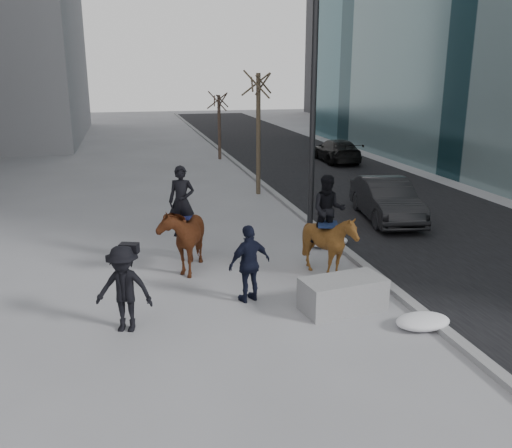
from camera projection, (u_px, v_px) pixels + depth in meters
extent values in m
plane|color=gray|center=(269.00, 303.00, 12.01)|extent=(120.00, 120.00, 0.00)
cube|color=black|center=(368.00, 192.00, 22.93)|extent=(8.00, 90.00, 0.01)
cube|color=gray|center=(277.00, 196.00, 22.02)|extent=(0.25, 90.00, 0.12)
cube|color=gray|center=(343.00, 294.00, 11.61)|extent=(1.88, 1.14, 0.71)
imported|color=black|center=(386.00, 200.00, 18.55)|extent=(2.15, 4.50, 1.42)
imported|color=black|center=(336.00, 151.00, 30.42)|extent=(1.96, 4.47, 1.28)
imported|color=#4B240F|center=(184.00, 236.00, 13.90)|extent=(1.51, 2.26, 1.75)
imported|color=black|center=(182.00, 201.00, 13.79)|extent=(0.77, 0.61, 1.83)
cube|color=#0F1339|center=(182.00, 216.00, 13.90)|extent=(0.62, 0.68, 0.06)
imported|color=#4C2D0F|center=(329.00, 244.00, 13.38)|extent=(1.76, 1.87, 1.66)
imported|color=black|center=(328.00, 210.00, 13.29)|extent=(1.01, 0.90, 1.74)
cube|color=#101C3C|center=(328.00, 224.00, 13.39)|extent=(0.64, 0.69, 0.06)
imported|color=black|center=(249.00, 264.00, 11.93)|extent=(1.11, 0.74, 1.75)
cylinder|color=#C1550B|center=(242.00, 244.00, 12.36)|extent=(0.04, 0.18, 0.07)
imported|color=black|center=(124.00, 289.00, 10.54)|extent=(1.29, 0.99, 1.75)
cube|color=black|center=(129.00, 248.00, 10.60)|extent=(0.41, 0.33, 0.20)
cylinder|color=black|center=(314.00, 87.00, 15.85)|extent=(0.18, 0.18, 9.00)
ellipsoid|color=silver|center=(423.00, 321.00, 10.82)|extent=(1.13, 0.72, 0.29)
ellipsoid|color=silver|center=(327.00, 241.00, 15.85)|extent=(1.24, 0.79, 0.32)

